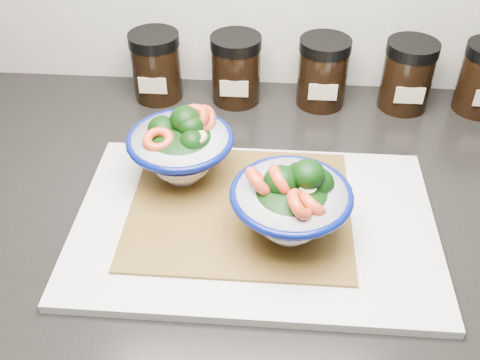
# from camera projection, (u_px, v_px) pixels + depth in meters

# --- Properties ---
(countertop) EXTENTS (3.50, 0.60, 0.04)m
(countertop) POSITION_uv_depth(u_px,v_px,m) (367.00, 210.00, 0.76)
(countertop) COLOR black
(countertop) RESTS_ON cabinet
(cutting_board) EXTENTS (0.45, 0.30, 0.01)m
(cutting_board) POSITION_uv_depth(u_px,v_px,m) (255.00, 224.00, 0.71)
(cutting_board) COLOR silver
(cutting_board) RESTS_ON countertop
(bamboo_mat) EXTENTS (0.28, 0.24, 0.00)m
(bamboo_mat) POSITION_uv_depth(u_px,v_px,m) (240.00, 208.00, 0.72)
(bamboo_mat) COLOR olive
(bamboo_mat) RESTS_ON cutting_board
(bowl_left) EXTENTS (0.14, 0.14, 0.10)m
(bowl_left) POSITION_uv_depth(u_px,v_px,m) (181.00, 147.00, 0.74)
(bowl_left) COLOR white
(bowl_left) RESTS_ON bamboo_mat
(bowl_right) EXTENTS (0.14, 0.14, 0.10)m
(bowl_right) POSITION_uv_depth(u_px,v_px,m) (292.00, 203.00, 0.65)
(bowl_right) COLOR white
(bowl_right) RESTS_ON bamboo_mat
(spice_jar_a) EXTENTS (0.08, 0.08, 0.11)m
(spice_jar_a) POSITION_uv_depth(u_px,v_px,m) (156.00, 66.00, 0.92)
(spice_jar_a) COLOR black
(spice_jar_a) RESTS_ON countertop
(spice_jar_b) EXTENTS (0.08, 0.08, 0.11)m
(spice_jar_b) POSITION_uv_depth(u_px,v_px,m) (236.00, 69.00, 0.91)
(spice_jar_b) COLOR black
(spice_jar_b) RESTS_ON countertop
(spice_jar_c) EXTENTS (0.08, 0.08, 0.11)m
(spice_jar_c) POSITION_uv_depth(u_px,v_px,m) (323.00, 72.00, 0.90)
(spice_jar_c) COLOR black
(spice_jar_c) RESTS_ON countertop
(spice_jar_d) EXTENTS (0.08, 0.08, 0.11)m
(spice_jar_d) POSITION_uv_depth(u_px,v_px,m) (407.00, 75.00, 0.89)
(spice_jar_d) COLOR black
(spice_jar_d) RESTS_ON countertop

